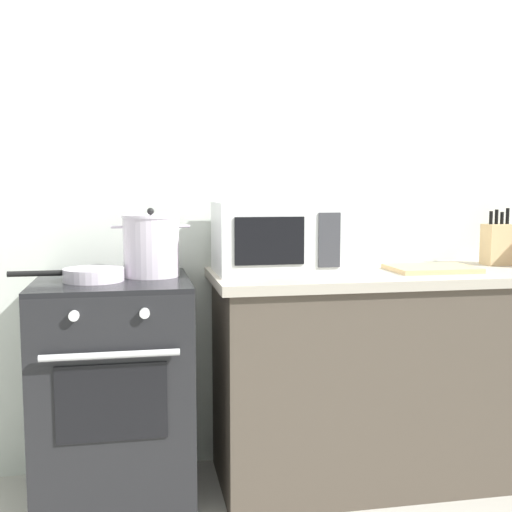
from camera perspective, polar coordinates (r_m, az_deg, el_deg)
The scene contains 9 objects.
back_wall at distance 2.96m, azimuth 0.03°, elevation 5.60°, with size 4.40×0.10×2.50m, color silver.
lower_cabinet_right at distance 2.93m, azimuth 13.17°, elevation -10.64°, with size 1.64×0.56×0.88m, color #4C4238.
countertop_right at distance 2.83m, azimuth 13.40°, elevation -1.69°, with size 1.70×0.60×0.04m, color #ADA393.
stove at distance 2.67m, azimuth -12.55°, elevation -11.85°, with size 0.60×0.64×0.92m.
stock_pot at distance 2.60m, azimuth -9.40°, elevation 0.94°, with size 0.32×0.23×0.28m.
frying_pan at distance 2.53m, azimuth -14.55°, elevation -1.63°, with size 0.43×0.23×0.05m.
microwave at distance 2.69m, azimuth 1.68°, elevation 1.70°, with size 0.50×0.37×0.30m.
cutting_board at distance 2.86m, azimuth 15.50°, elevation -1.08°, with size 0.36×0.26×0.02m, color tan.
knife_block at distance 3.16m, azimuth 20.92°, elevation 1.03°, with size 0.13×0.10×0.26m.
Camera 1 is at (-0.25, -1.94, 1.28)m, focal length 44.53 mm.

